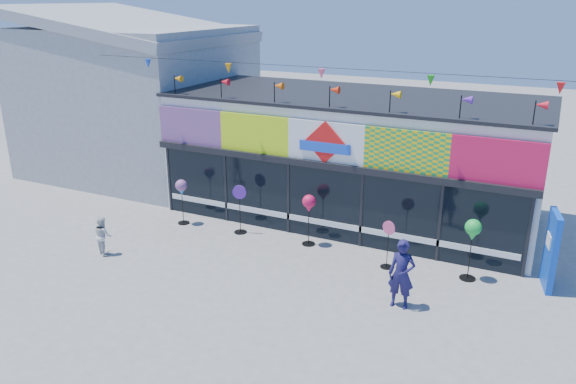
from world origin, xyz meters
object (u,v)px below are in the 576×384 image
Objects in this scene: spinner_0 at (181,189)px; adult_man at (402,274)px; spinner_2 at (309,205)px; child at (103,235)px; spinner_4 at (473,232)px; spinner_1 at (240,208)px; spinner_3 at (388,243)px; blue_sign at (551,250)px.

spinner_0 is 0.88× the size of adult_man.
spinner_2 is 1.39× the size of child.
adult_man is at bearing -147.53° from child.
adult_man reaches higher than spinner_4.
spinner_4 is 1.48× the size of child.
spinner_2 is (2.33, 0.12, 0.44)m from spinner_1.
spinner_3 is at bearing -4.08° from spinner_1.
spinner_2 is at bearing 144.03° from adult_man.
spinner_1 is 1.00× the size of spinner_2.
blue_sign is 11.06m from spinner_0.
child is (-8.59, -0.83, -0.29)m from adult_man.
spinner_0 is (-11.05, -0.53, 0.19)m from blue_sign.
spinner_0 is 1.10× the size of spinner_3.
spinner_1 is at bearing 4.13° from spinner_0.
spinner_4 reaches higher than child.
spinner_2 reaches higher than child.
blue_sign is at bearing 10.25° from spinner_3.
spinner_4 is at bearing -0.52° from spinner_1.
adult_man is 8.64m from child.
spinner_3 reaches higher than child.
child is (-9.86, -3.01, -0.79)m from spinner_4.
spinner_3 is 0.80× the size of adult_man.
blue_sign is 1.97m from spinner_4.
blue_sign is 1.29× the size of spinner_1.
spinner_3 is 0.81× the size of spinner_4.
adult_man is 1.51× the size of child.
blue_sign is 8.95m from spinner_1.
spinner_2 is 4.21m from adult_man.
spinner_4 is 2.57m from adult_man.
blue_sign is at bearing -136.66° from child.
spinner_1 is 7.07m from spinner_4.
spinner_3 is at bearing -10.22° from spinner_2.
spinner_4 reaches higher than spinner_1.
child is at bearing -160.56° from spinner_3.
adult_man is at bearing -14.86° from spinner_0.
spinner_3 is (2.58, -0.47, -0.54)m from spinner_2.
blue_sign reaches higher than adult_man.
spinner_4 is (4.73, -0.18, 0.09)m from spinner_2.
adult_man reaches higher than child.
spinner_0 is at bearing 163.47° from adult_man.
blue_sign reaches higher than spinner_4.
spinner_0 is 3.07m from child.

